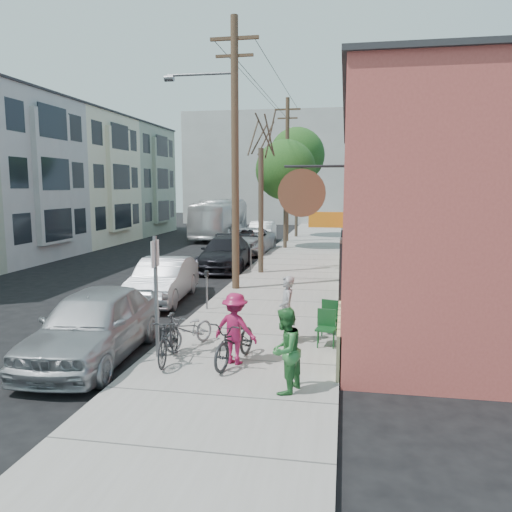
% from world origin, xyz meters
% --- Properties ---
extents(ground, '(120.00, 120.00, 0.00)m').
position_xyz_m(ground, '(0.00, 0.00, 0.00)').
color(ground, black).
extents(sidewalk, '(4.50, 58.00, 0.15)m').
position_xyz_m(sidewalk, '(4.25, 11.00, 0.07)').
color(sidewalk, gray).
rests_on(sidewalk, ground).
extents(cafe_building, '(6.60, 20.20, 6.61)m').
position_xyz_m(cafe_building, '(8.99, 4.99, 3.30)').
color(cafe_building, '#B64B43').
rests_on(cafe_building, ground).
extents(apartment_row, '(6.30, 32.00, 9.00)m').
position_xyz_m(apartment_row, '(-11.85, 14.00, 4.50)').
color(apartment_row, '#939E86').
rests_on(apartment_row, ground).
extents(end_cap_building, '(18.00, 8.00, 12.00)m').
position_xyz_m(end_cap_building, '(-2.00, 42.00, 6.00)').
color(end_cap_building, '#B0B0AB').
rests_on(end_cap_building, ground).
extents(sign_post, '(0.07, 0.45, 2.80)m').
position_xyz_m(sign_post, '(2.35, -4.13, 1.83)').
color(sign_post, slate).
rests_on(sign_post, sidewalk).
extents(parking_meter_near, '(0.14, 0.14, 1.24)m').
position_xyz_m(parking_meter_near, '(2.25, 0.42, 0.98)').
color(parking_meter_near, slate).
rests_on(parking_meter_near, sidewalk).
extents(parking_meter_far, '(0.14, 0.14, 1.24)m').
position_xyz_m(parking_meter_far, '(2.25, 8.01, 0.98)').
color(parking_meter_far, slate).
rests_on(parking_meter_far, sidewalk).
extents(utility_pole_near, '(3.57, 0.28, 10.00)m').
position_xyz_m(utility_pole_near, '(2.39, 3.81, 5.41)').
color(utility_pole_near, '#503A28').
rests_on(utility_pole_near, sidewalk).
extents(utility_pole_far, '(1.80, 0.28, 10.00)m').
position_xyz_m(utility_pole_far, '(2.45, 20.80, 5.34)').
color(utility_pole_far, '#503A28').
rests_on(utility_pole_far, sidewalk).
extents(tree_bare, '(0.24, 0.24, 5.59)m').
position_xyz_m(tree_bare, '(2.80, 7.56, 2.94)').
color(tree_bare, '#44392C').
rests_on(tree_bare, sidewalk).
extents(tree_leafy_mid, '(3.80, 3.80, 6.83)m').
position_xyz_m(tree_leafy_mid, '(2.80, 16.96, 5.06)').
color(tree_leafy_mid, '#44392C').
rests_on(tree_leafy_mid, sidewalk).
extents(tree_leafy_far, '(4.26, 4.26, 8.41)m').
position_xyz_m(tree_leafy_far, '(2.80, 24.35, 6.42)').
color(tree_leafy_far, '#44392C').
rests_on(tree_leafy_far, sidewalk).
extents(patio_chair_a, '(0.62, 0.62, 0.88)m').
position_xyz_m(patio_chair_a, '(6.20, -1.64, 0.59)').
color(patio_chair_a, '#113F1B').
rests_on(patio_chair_a, sidewalk).
extents(patio_chair_b, '(0.59, 0.59, 0.88)m').
position_xyz_m(patio_chair_b, '(6.15, -2.69, 0.59)').
color(patio_chair_b, '#113F1B').
rests_on(patio_chair_b, sidewalk).
extents(patron_grey, '(0.54, 0.70, 1.69)m').
position_xyz_m(patron_grey, '(5.16, -2.52, 0.99)').
color(patron_grey, gray).
rests_on(patron_grey, sidewalk).
extents(patron_green, '(0.86, 0.96, 1.65)m').
position_xyz_m(patron_green, '(5.47, -5.62, 0.97)').
color(patron_green, '#2D7134').
rests_on(patron_green, sidewalk).
extents(cyclist, '(1.15, 0.86, 1.59)m').
position_xyz_m(cyclist, '(4.21, -4.24, 0.95)').
color(cyclist, maroon).
rests_on(cyclist, sidewalk).
extents(cyclist_bike, '(1.07, 2.02, 1.01)m').
position_xyz_m(cyclist_bike, '(4.21, -4.24, 0.65)').
color(cyclist_bike, black).
rests_on(cyclist_bike, sidewalk).
extents(parked_bike_a, '(0.64, 1.77, 1.04)m').
position_xyz_m(parked_bike_a, '(2.71, -4.39, 0.67)').
color(parked_bike_a, black).
rests_on(parked_bike_a, sidewalk).
extents(parked_bike_b, '(1.21, 1.71, 0.85)m').
position_xyz_m(parked_bike_b, '(2.87, -3.34, 0.58)').
color(parked_bike_b, slate).
rests_on(parked_bike_b, sidewalk).
extents(car_0, '(2.33, 5.09, 1.69)m').
position_xyz_m(car_0, '(0.80, -4.17, 0.85)').
color(car_0, '#9D9FA4').
rests_on(car_0, ground).
extents(car_1, '(1.96, 4.70, 1.51)m').
position_xyz_m(car_1, '(0.23, 1.88, 0.76)').
color(car_1, '#AAABB2').
rests_on(car_1, ground).
extents(car_2, '(2.59, 5.57, 1.58)m').
position_xyz_m(car_2, '(0.80, 8.96, 0.79)').
color(car_2, black).
rests_on(car_2, ground).
extents(car_3, '(2.83, 5.67, 1.54)m').
position_xyz_m(car_3, '(0.80, 14.95, 0.77)').
color(car_3, '#A2A3A9').
rests_on(car_3, ground).
extents(car_4, '(1.85, 4.82, 1.57)m').
position_xyz_m(car_4, '(0.68, 20.60, 0.78)').
color(car_4, '#9EA3A5').
rests_on(car_4, ground).
extents(bus, '(2.95, 10.96, 3.03)m').
position_xyz_m(bus, '(-3.26, 24.15, 1.51)').
color(bus, white).
rests_on(bus, ground).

